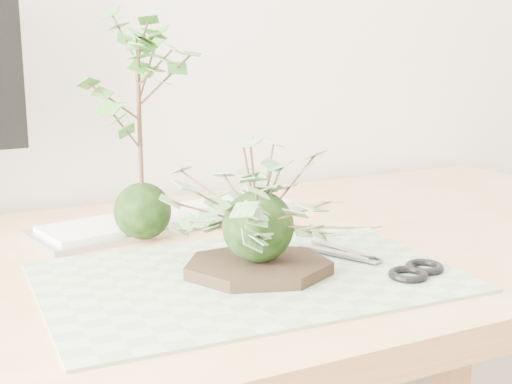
% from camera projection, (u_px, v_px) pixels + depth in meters
% --- Properties ---
extents(desk, '(1.60, 0.70, 0.74)m').
position_uv_depth(desk, '(196.00, 317.00, 0.97)').
color(desk, tan).
rests_on(desk, ground_plane).
extents(cutting_mat, '(0.50, 0.35, 0.00)m').
position_uv_depth(cutting_mat, '(249.00, 277.00, 0.86)').
color(cutting_mat, gray).
rests_on(cutting_mat, desk).
extents(stone_dish, '(0.24, 0.24, 0.01)m').
position_uv_depth(stone_dish, '(258.00, 267.00, 0.87)').
color(stone_dish, black).
rests_on(stone_dish, cutting_mat).
extents(ivy_kokedama, '(0.28, 0.28, 0.17)m').
position_uv_depth(ivy_kokedama, '(258.00, 193.00, 0.85)').
color(ivy_kokedama, black).
rests_on(ivy_kokedama, stone_dish).
extents(maple_kokedama, '(0.22, 0.22, 0.34)m').
position_uv_depth(maple_kokedama, '(138.00, 70.00, 0.97)').
color(maple_kokedama, black).
rests_on(maple_kokedama, desk).
extents(keyboard, '(0.45, 0.21, 0.02)m').
position_uv_depth(keyboard, '(172.00, 218.00, 1.11)').
color(keyboard, '#B5B5BB').
rests_on(keyboard, desk).
extents(scissors, '(0.10, 0.20, 0.01)m').
position_uv_depth(scissors, '(393.00, 268.00, 0.87)').
color(scissors, gray).
rests_on(scissors, cutting_mat).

